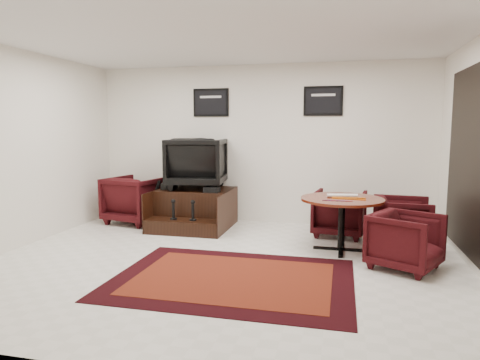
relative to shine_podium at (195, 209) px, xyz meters
name	(u,v)px	position (x,y,z in m)	size (l,w,h in m)	color
ground	(222,263)	(1.01, -1.85, -0.30)	(6.00, 6.00, 0.00)	white
room_shell	(256,121)	(1.42, -1.72, 1.49)	(6.02, 5.02, 2.81)	white
area_rug	(233,278)	(1.29, -2.37, -0.29)	(2.67, 2.00, 0.01)	black
shine_podium	(195,209)	(0.00, 0.00, 0.00)	(1.26, 1.29, 0.65)	black
shine_chair	(197,160)	(0.00, 0.14, 0.84)	(0.95, 0.89, 0.98)	black
shoes_pair	(169,186)	(-0.43, -0.07, 0.40)	(0.27, 0.32, 0.11)	black
polish_kit	(212,190)	(0.39, -0.25, 0.39)	(0.25, 0.17, 0.09)	black
umbrella_black	(152,202)	(-0.74, -0.10, 0.11)	(0.31, 0.11, 0.82)	black
umbrella_hooked	(154,201)	(-0.77, 0.02, 0.10)	(0.30, 0.11, 0.81)	black
armchair_side	(136,197)	(-1.14, 0.05, 0.16)	(0.90, 0.84, 0.92)	black
meeting_table	(342,204)	(2.47, -0.91, 0.35)	(1.13, 1.13, 0.74)	#49180A
table_chair_back	(340,211)	(2.43, -0.07, 0.10)	(0.77, 0.72, 0.79)	black
table_chair_window	(402,220)	(3.31, -0.54, 0.10)	(0.77, 0.72, 0.79)	black
table_chair_corner	(406,238)	(3.22, -1.54, 0.08)	(0.73, 0.68, 0.75)	black
paper_roll	(342,196)	(2.47, -0.85, 0.47)	(0.05, 0.05, 0.42)	white
table_clutter	(346,199)	(2.52, -0.99, 0.45)	(0.57, 0.31, 0.01)	orange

